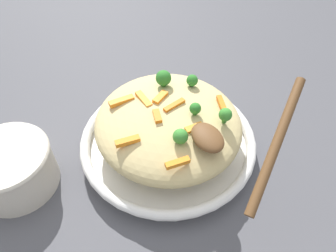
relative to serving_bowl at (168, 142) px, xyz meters
name	(u,v)px	position (x,y,z in m)	size (l,w,h in m)	color
ground_plane	(168,149)	(0.00, 0.00, -0.02)	(2.40, 2.40, 0.00)	#4C4C51
serving_bowl	(168,142)	(0.00, 0.00, 0.00)	(0.29, 0.29, 0.04)	white
pasta_mound	(168,123)	(0.00, 0.00, 0.05)	(0.24, 0.23, 0.07)	#D1BA7A
carrot_piece_0	(221,103)	(0.02, 0.08, 0.07)	(0.03, 0.01, 0.01)	orange
carrot_piece_1	(176,107)	(0.00, 0.01, 0.08)	(0.04, 0.01, 0.01)	orange
carrot_piece_2	(144,99)	(-0.04, -0.02, 0.08)	(0.04, 0.01, 0.01)	orange
carrot_piece_3	(159,98)	(-0.03, 0.00, 0.08)	(0.03, 0.01, 0.01)	orange
carrot_piece_4	(122,101)	(-0.05, -0.05, 0.07)	(0.04, 0.01, 0.01)	orange
carrot_piece_5	(157,116)	(0.01, -0.02, 0.08)	(0.02, 0.01, 0.01)	orange
carrot_piece_6	(178,163)	(0.09, -0.03, 0.07)	(0.03, 0.01, 0.01)	orange
carrot_piece_7	(194,128)	(0.05, 0.02, 0.08)	(0.03, 0.01, 0.01)	orange
carrot_piece_8	(128,141)	(0.03, -0.08, 0.07)	(0.03, 0.01, 0.01)	orange
broccoli_floret_0	(192,81)	(-0.03, 0.06, 0.08)	(0.02, 0.02, 0.02)	#296820
broccoli_floret_1	(180,137)	(0.06, -0.01, 0.08)	(0.02, 0.02, 0.02)	#377928
broccoli_floret_2	(163,78)	(-0.05, 0.02, 0.09)	(0.03, 0.03, 0.03)	#296820
broccoli_floret_3	(225,115)	(0.06, 0.06, 0.09)	(0.02, 0.02, 0.03)	#377928
broccoli_floret_4	(195,109)	(0.03, 0.03, 0.09)	(0.02, 0.02, 0.02)	#296820
serving_spoon	(233,140)	(0.11, 0.04, 0.10)	(0.15, 0.15, 0.09)	brown
companion_bowl	(11,167)	(-0.05, -0.24, 0.02)	(0.13, 0.13, 0.07)	beige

